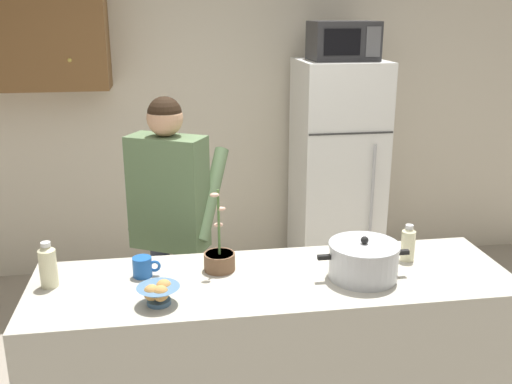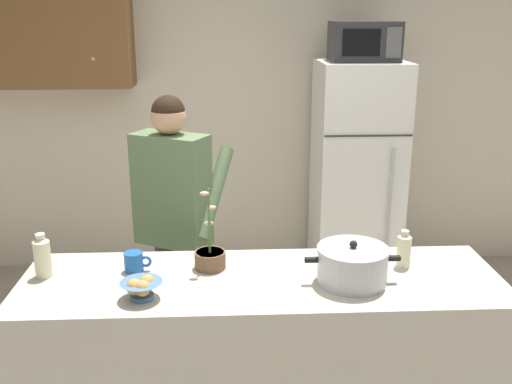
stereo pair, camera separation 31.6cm
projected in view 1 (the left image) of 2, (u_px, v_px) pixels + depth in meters
The scene contains 11 objects.
back_wall_unit at pixel (191, 103), 4.67m from camera, with size 6.00×0.48×2.60m.
kitchen_island at pixel (273, 363), 2.86m from camera, with size 2.25×0.68×0.92m, color #BCB7A8.
refrigerator at pixel (336, 173), 4.60m from camera, with size 0.64×0.68×1.76m.
microwave at pixel (343, 41), 4.27m from camera, with size 0.48×0.37×0.28m.
person_near_pot at pixel (170, 207), 3.29m from camera, with size 0.63×0.58×1.68m.
cooking_pot at pixel (363, 261), 2.70m from camera, with size 0.44×0.33×0.21m.
coffee_mug at pixel (143, 267), 2.72m from camera, with size 0.13×0.09×0.10m.
bread_bowl at pixel (159, 293), 2.46m from camera, with size 0.18×0.18×0.10m.
bottle_near_edge at pixel (48, 265), 2.61m from camera, with size 0.08×0.08×0.21m.
bottle_mid_counter at pixel (408, 243), 2.89m from camera, with size 0.07×0.07×0.19m.
potted_orchid at pixel (219, 258), 2.79m from camera, with size 0.15×0.15×0.40m.
Camera 1 is at (-0.46, -2.43, 2.12)m, focal length 40.82 mm.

